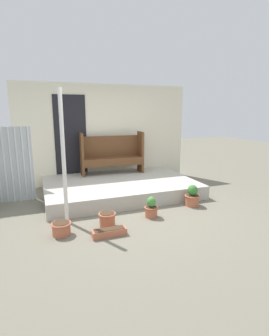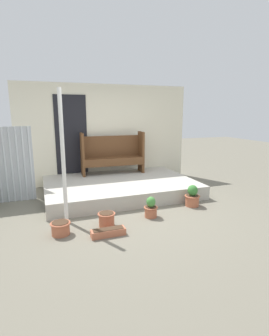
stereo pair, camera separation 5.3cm
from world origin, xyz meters
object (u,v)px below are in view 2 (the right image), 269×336
Objects in this scene: bench at (112,153)px; planter_box_rect at (108,232)px; flower_pot_left at (61,228)px; flower_pot_middle at (107,219)px; flower_pot_right at (151,208)px; flower_pot_far_right at (192,197)px; support_post at (63,158)px.

bench is 3.02× the size of planter_box_rect.
bench is 3.08m from flower_pot_left.
bench is at bearing 72.24° from flower_pot_middle.
flower_pot_right is (1.61, 0.16, 0.05)m from flower_pot_left.
flower_pot_left is at bearing -174.34° from flower_pot_right.
flower_pot_middle is 0.77× the size of flower_pot_right.
flower_pot_far_right is (1.08, -2.16, -0.66)m from bench.
flower_pot_far_right reaches higher than planter_box_rect.
bench is at bearing 116.71° from flower_pot_far_right.
flower_pot_middle reaches higher than planter_box_rect.
bench reaches higher than flower_pot_left.
support_post is 5.14× the size of flower_pot_far_right.
planter_box_rect is (-0.87, -2.86, -0.79)m from bench.
planter_box_rect is at bearing -54.21° from support_post.
flower_pot_middle is at bearing -33.80° from support_post.
support_post reaches higher than flower_pot_far_right.
flower_pot_right is 0.72× the size of planter_box_rect.
flower_pot_right is at bearing -11.77° from support_post.
flower_pot_right reaches higher than flower_pot_middle.
support_post reaches higher than bench.
support_post is at bearing -121.77° from bench.
planter_box_rect is (0.55, -0.77, -1.08)m from support_post.
flower_pot_right is (0.06, -2.40, -0.68)m from bench.
flower_pot_left is (-1.56, -2.56, -0.73)m from bench.
flower_pot_far_right is (1.89, 0.35, 0.06)m from flower_pot_middle.
support_post is 1.79m from flower_pot_right.
flower_pot_middle is (0.76, 0.05, 0.02)m from flower_pot_left.
flower_pot_middle is at bearing -105.33° from bench.
planter_box_rect is at bearing -100.31° from flower_pot_middle.
flower_pot_right reaches higher than flower_pot_left.
bench is 5.08× the size of flower_pot_left.
support_post is 1.44m from planter_box_rect.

